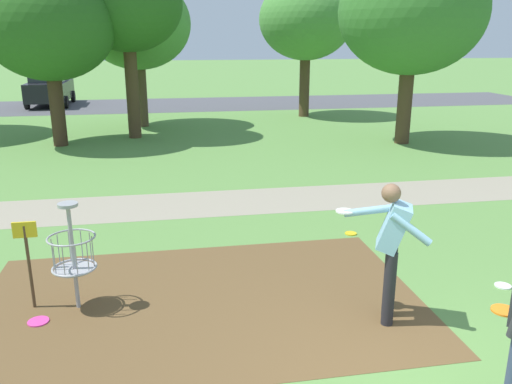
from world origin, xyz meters
TOP-DOWN VIEW (x-y plane):
  - dirt_tee_pad at (-1.96, 2.41)m, footprint 5.65×3.61m
  - disc_golf_basket at (-3.58, 2.56)m, footprint 0.98×0.58m
  - player_foreground_watching at (0.20, 1.59)m, footprint 0.90×0.86m
  - frisbee_near_basket at (2.16, 2.12)m, footprint 0.22×0.22m
  - frisbee_by_tee at (-3.94, 2.25)m, footprint 0.25×0.25m
  - frisbee_mid_grass at (0.79, 4.40)m, footprint 0.21×0.21m
  - tree_near_left at (5.28, 11.96)m, footprint 4.48×4.48m
  - tree_near_right at (-3.12, 16.90)m, footprint 3.96×3.96m
  - tree_mid_left at (-5.59, 13.48)m, footprint 3.97×3.97m
  - tree_mid_right at (-3.32, 14.50)m, footprint 3.58×3.58m
  - tree_far_left at (3.72, 18.38)m, footprint 3.93×3.93m
  - parking_lot_strip at (0.00, 23.53)m, footprint 36.00×6.00m
  - parked_car_leftmost at (-7.89, 24.32)m, footprint 2.06×4.25m
  - gravel_path at (0.00, 6.59)m, footprint 40.00×1.76m

SIDE VIEW (x-z plane):
  - gravel_path at x=0.00m, z-range 0.00..0.00m
  - parking_lot_strip at x=0.00m, z-range 0.00..0.01m
  - dirt_tee_pad at x=-1.96m, z-range 0.00..0.01m
  - frisbee_near_basket at x=2.16m, z-range 0.00..0.02m
  - frisbee_by_tee at x=-3.94m, z-range 0.00..0.02m
  - frisbee_mid_grass at x=0.79m, z-range 0.00..0.02m
  - disc_golf_basket at x=-3.58m, z-range 0.06..1.45m
  - parked_car_leftmost at x=-7.89m, z-range 0.00..1.84m
  - player_foreground_watching at x=0.20m, z-range 0.13..1.84m
  - tree_mid_left at x=-5.59m, z-range 0.99..6.38m
  - tree_near_right at x=-3.12m, z-range 1.04..6.54m
  - tree_far_left at x=3.72m, z-range 1.16..6.87m
  - tree_near_left at x=5.28m, z-range 1.06..7.03m
  - tree_mid_right at x=-3.32m, z-range 1.38..7.25m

